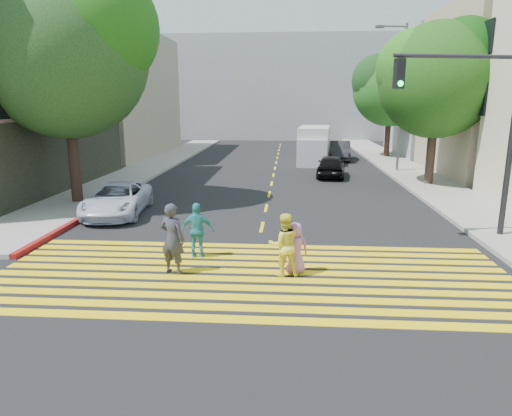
# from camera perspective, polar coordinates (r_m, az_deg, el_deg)

# --- Properties ---
(ground) EXTENTS (120.00, 120.00, 0.00)m
(ground) POSITION_cam_1_polar(r_m,az_deg,el_deg) (10.77, -1.16, -10.92)
(ground) COLOR black
(sidewalk_left) EXTENTS (3.00, 40.00, 0.15)m
(sidewalk_left) POSITION_cam_1_polar(r_m,az_deg,el_deg) (33.44, -12.34, 5.39)
(sidewalk_left) COLOR gray
(sidewalk_left) RESTS_ON ground
(sidewalk_right) EXTENTS (3.00, 60.00, 0.15)m
(sidewalk_right) POSITION_cam_1_polar(r_m,az_deg,el_deg) (26.29, 20.84, 2.79)
(sidewalk_right) COLOR gray
(sidewalk_right) RESTS_ON ground
(curb_red) EXTENTS (0.20, 8.00, 0.16)m
(curb_red) POSITION_cam_1_polar(r_m,az_deg,el_deg) (18.14, -21.57, -1.57)
(curb_red) COLOR maroon
(curb_red) RESTS_ON ground
(crosswalk) EXTENTS (13.40, 5.30, 0.01)m
(crosswalk) POSITION_cam_1_polar(r_m,az_deg,el_deg) (11.94, -0.60, -8.41)
(crosswalk) COLOR yellow
(crosswalk) RESTS_ON ground
(lane_line) EXTENTS (0.12, 34.40, 0.01)m
(lane_line) POSITION_cam_1_polar(r_m,az_deg,el_deg) (32.61, 2.47, 5.36)
(lane_line) COLOR yellow
(lane_line) RESTS_ON ground
(building_left_tan) EXTENTS (12.00, 16.00, 10.00)m
(building_left_tan) POSITION_cam_1_polar(r_m,az_deg,el_deg) (41.42, -20.56, 13.14)
(building_left_tan) COLOR tan
(building_left_tan) RESTS_ON ground
(building_right_grey) EXTENTS (10.00, 10.00, 10.00)m
(building_right_grey) POSITION_cam_1_polar(r_m,az_deg,el_deg) (42.22, 24.23, 12.81)
(building_right_grey) COLOR gray
(building_right_grey) RESTS_ON ground
(backdrop_block) EXTENTS (30.00, 8.00, 12.00)m
(backdrop_block) POSITION_cam_1_polar(r_m,az_deg,el_deg) (57.83, 3.30, 14.67)
(backdrop_block) COLOR gray
(backdrop_block) RESTS_ON ground
(tree_left) EXTENTS (8.75, 8.40, 9.85)m
(tree_left) POSITION_cam_1_polar(r_m,az_deg,el_deg) (21.25, -22.63, 18.24)
(tree_left) COLOR #39221C
(tree_left) RESTS_ON ground
(tree_right_near) EXTENTS (7.71, 7.42, 8.54)m
(tree_right_near) POSITION_cam_1_polar(r_m,az_deg,el_deg) (25.91, 21.94, 15.26)
(tree_right_near) COLOR black
(tree_right_near) RESTS_ON ground
(tree_right_far) EXTENTS (6.69, 6.24, 8.51)m
(tree_right_far) POSITION_cam_1_polar(r_m,az_deg,el_deg) (38.35, 16.60, 14.60)
(tree_right_far) COLOR black
(tree_right_far) RESTS_ON ground
(pedestrian_man) EXTENTS (0.79, 0.64, 1.88)m
(pedestrian_man) POSITION_cam_1_polar(r_m,az_deg,el_deg) (12.01, -10.40, -3.80)
(pedestrian_man) COLOR #31313D
(pedestrian_man) RESTS_ON ground
(pedestrian_woman) EXTENTS (0.92, 0.78, 1.66)m
(pedestrian_woman) POSITION_cam_1_polar(r_m,az_deg,el_deg) (11.70, 3.51, -4.61)
(pedestrian_woman) COLOR #F6ED40
(pedestrian_woman) RESTS_ON ground
(pedestrian_child) EXTENTS (0.74, 0.57, 1.37)m
(pedestrian_child) POSITION_cam_1_polar(r_m,az_deg,el_deg) (11.93, 4.94, -5.02)
(pedestrian_child) COLOR #BB70A6
(pedestrian_child) RESTS_ON ground
(pedestrian_extra) EXTENTS (0.97, 0.45, 1.61)m
(pedestrian_extra) POSITION_cam_1_polar(r_m,az_deg,el_deg) (13.17, -7.32, -2.79)
(pedestrian_extra) COLOR teal
(pedestrian_extra) RESTS_ON ground
(white_sedan) EXTENTS (2.52, 4.69, 1.25)m
(white_sedan) POSITION_cam_1_polar(r_m,az_deg,el_deg) (18.90, -16.96, 1.05)
(white_sedan) COLOR silver
(white_sedan) RESTS_ON ground
(dark_car_near) EXTENTS (2.10, 4.15, 1.35)m
(dark_car_near) POSITION_cam_1_polar(r_m,az_deg,el_deg) (27.75, 9.37, 5.24)
(dark_car_near) COLOR black
(dark_car_near) RESTS_ON ground
(silver_car) EXTENTS (1.84, 4.48, 1.30)m
(silver_car) POSITION_cam_1_polar(r_m,az_deg,el_deg) (41.17, 7.90, 7.76)
(silver_car) COLOR gray
(silver_car) RESTS_ON ground
(dark_car_parked) EXTENTS (1.95, 4.55, 1.46)m
(dark_car_parked) POSITION_cam_1_polar(r_m,az_deg,el_deg) (36.08, 10.44, 7.06)
(dark_car_parked) COLOR black
(dark_car_parked) RESTS_ON ground
(white_van) EXTENTS (2.64, 5.77, 2.64)m
(white_van) POSITION_cam_1_polar(r_m,az_deg,el_deg) (33.82, 7.26, 7.67)
(white_van) COLOR silver
(white_van) RESTS_ON ground
(traffic_signal) EXTENTS (4.11, 1.13, 6.12)m
(traffic_signal) POSITION_cam_1_polar(r_m,az_deg,el_deg) (15.89, 26.31, 10.24)
(traffic_signal) COLOR black
(traffic_signal) RESTS_ON ground
(street_lamp) EXTENTS (2.02, 0.60, 8.98)m
(street_lamp) POSITION_cam_1_polar(r_m,az_deg,el_deg) (30.15, 17.51, 13.97)
(street_lamp) COLOR slate
(street_lamp) RESTS_ON ground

